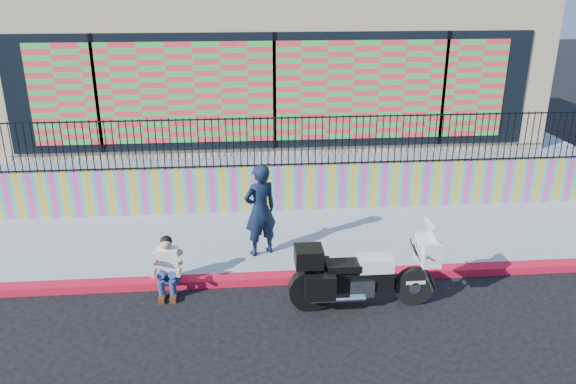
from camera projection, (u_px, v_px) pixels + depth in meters
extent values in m
plane|color=black|center=(290.00, 281.00, 10.69)|extent=(90.00, 90.00, 0.00)
cube|color=#AB0C24|center=(290.00, 278.00, 10.66)|extent=(16.00, 0.30, 0.15)
cube|color=#989FB6|center=(283.00, 240.00, 12.20)|extent=(16.00, 3.00, 0.15)
cube|color=#D63894|center=(278.00, 188.00, 13.47)|extent=(16.00, 0.20, 1.10)
cube|color=#989FB6|center=(267.00, 136.00, 18.25)|extent=(16.00, 10.00, 1.25)
cube|color=tan|center=(266.00, 55.00, 17.14)|extent=(14.00, 8.00, 4.00)
cube|color=black|center=(274.00, 92.00, 13.53)|extent=(12.60, 0.04, 2.80)
cube|color=#F53641|center=(275.00, 92.00, 13.50)|extent=(11.48, 0.02, 2.40)
cylinder|color=black|center=(414.00, 286.00, 9.82)|extent=(0.70, 0.15, 0.70)
cylinder|color=black|center=(311.00, 291.00, 9.68)|extent=(0.70, 0.15, 0.70)
cube|color=black|center=(364.00, 279.00, 9.69)|extent=(1.01, 0.30, 0.36)
cube|color=silver|center=(360.00, 285.00, 9.72)|extent=(0.43, 0.36, 0.32)
cube|color=silver|center=(375.00, 263.00, 9.60)|extent=(0.59, 0.34, 0.26)
cube|color=black|center=(343.00, 266.00, 9.56)|extent=(0.59, 0.36, 0.13)
cube|color=silver|center=(428.00, 250.00, 9.59)|extent=(0.32, 0.55, 0.45)
cube|color=silver|center=(432.00, 232.00, 9.48)|extent=(0.20, 0.49, 0.36)
cube|color=black|center=(309.00, 256.00, 9.44)|extent=(0.47, 0.45, 0.32)
cube|color=black|center=(320.00, 288.00, 9.30)|extent=(0.51, 0.19, 0.43)
cube|color=black|center=(315.00, 269.00, 9.90)|extent=(0.51, 0.19, 0.43)
cube|color=silver|center=(414.00, 281.00, 9.79)|extent=(0.34, 0.17, 0.06)
imported|color=black|center=(260.00, 210.00, 11.12)|extent=(0.82, 0.70, 1.90)
cube|color=navy|center=(170.00, 276.00, 10.36)|extent=(0.36, 0.28, 0.18)
cube|color=white|center=(168.00, 261.00, 10.20)|extent=(0.38, 0.27, 0.54)
sphere|color=tan|center=(166.00, 244.00, 10.04)|extent=(0.21, 0.21, 0.21)
cube|color=#472814|center=(162.00, 298.00, 10.01)|extent=(0.11, 0.26, 0.10)
cube|color=#472814|center=(173.00, 298.00, 10.03)|extent=(0.11, 0.26, 0.10)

